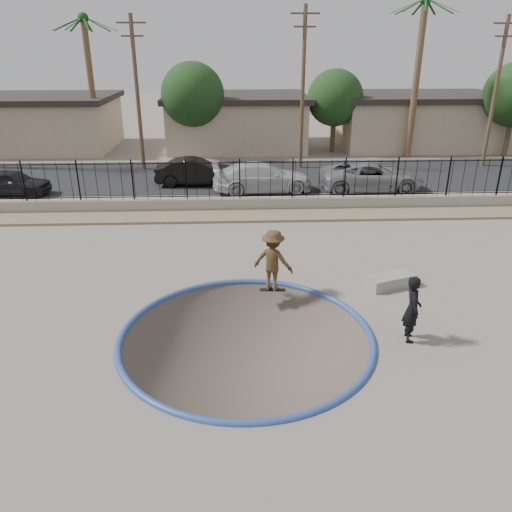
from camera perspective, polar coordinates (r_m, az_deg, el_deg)
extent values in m
cube|color=slate|center=(26.11, -1.85, 4.11)|extent=(120.00, 120.00, 2.20)
torus|color=#2D4992|center=(13.83, -1.13, -9.20)|extent=(7.04, 7.04, 0.20)
cube|color=#8F795D|center=(23.09, -1.79, 4.57)|extent=(42.00, 1.60, 0.11)
cube|color=gray|center=(24.06, -1.84, 5.95)|extent=(42.00, 0.45, 0.60)
cube|color=black|center=(23.94, -1.85, 6.91)|extent=(40.00, 0.04, 0.03)
cube|color=black|center=(23.55, -1.90, 10.61)|extent=(40.00, 0.04, 0.04)
cube|color=black|center=(30.59, -2.02, 9.14)|extent=(90.00, 8.00, 0.04)
cube|color=tan|center=(42.25, -23.64, 13.58)|extent=(11.00, 8.00, 3.50)
cube|color=#2B2623|center=(42.04, -24.07, 16.18)|extent=(11.60, 8.60, 0.40)
cube|color=tan|center=(39.60, -2.22, 14.90)|extent=(10.00, 8.00, 3.50)
cube|color=#2B2623|center=(39.36, -2.26, 17.71)|extent=(10.60, 8.60, 0.40)
cube|color=tan|center=(42.08, 17.86, 14.34)|extent=(12.00, 8.00, 3.50)
cube|color=#2B2623|center=(41.86, 18.20, 16.97)|extent=(12.60, 8.60, 0.40)
cylinder|color=brown|center=(38.08, -18.25, 17.67)|extent=(0.44, 0.44, 9.00)
sphere|color=#164118|center=(38.00, -19.16, 24.32)|extent=(0.70, 0.70, 0.70)
cylinder|color=brown|center=(36.87, 17.82, 18.36)|extent=(0.44, 0.44, 10.00)
cylinder|color=#473323|center=(32.34, -13.39, 17.39)|extent=(0.24, 0.24, 9.00)
cube|color=#473323|center=(32.23, -14.10, 24.46)|extent=(1.70, 0.10, 0.10)
cube|color=#473323|center=(32.21, -13.97, 23.22)|extent=(1.30, 0.10, 0.10)
cylinder|color=#473323|center=(32.08, 5.36, 18.29)|extent=(0.24, 0.24, 9.50)
cube|color=#473323|center=(32.01, 5.67, 25.89)|extent=(1.70, 0.10, 0.10)
cube|color=#473323|center=(31.99, 5.62, 24.63)|extent=(1.30, 0.10, 0.10)
cylinder|color=#473323|center=(35.73, 25.63, 16.33)|extent=(0.24, 0.24, 9.00)
cube|color=#473323|center=(35.63, 26.82, 22.66)|extent=(1.70, 0.10, 0.10)
cube|color=#473323|center=(35.61, 26.60, 21.55)|extent=(1.30, 0.10, 0.10)
cylinder|color=#473323|center=(36.28, -7.04, 13.59)|extent=(0.34, 0.34, 3.00)
sphere|color=#143311|center=(35.94, -7.26, 17.84)|extent=(4.32, 4.32, 4.32)
cylinder|color=#473323|center=(37.88, 8.79, 13.71)|extent=(0.34, 0.34, 2.75)
sphere|color=#143311|center=(37.57, 9.02, 17.43)|extent=(3.96, 3.96, 3.96)
cylinder|color=#473323|center=(40.11, 26.84, 12.26)|extent=(0.34, 0.34, 3.00)
imported|color=brown|center=(15.76, 1.95, -0.83)|extent=(1.49, 1.22, 2.00)
cube|color=black|center=(16.16, 1.91, -3.88)|extent=(0.83, 0.26, 0.02)
cylinder|color=silver|center=(16.11, 0.92, -4.11)|extent=(0.06, 0.03, 0.05)
cylinder|color=silver|center=(16.25, 0.93, -3.86)|extent=(0.06, 0.03, 0.05)
cylinder|color=silver|center=(16.11, 2.89, -4.13)|extent=(0.06, 0.03, 0.05)
cylinder|color=silver|center=(16.25, 2.88, -3.88)|extent=(0.06, 0.03, 0.05)
imported|color=black|center=(13.89, 17.43, -5.78)|extent=(0.52, 0.73, 1.86)
cube|color=gray|center=(17.03, 15.11, -2.73)|extent=(1.74, 1.20, 0.40)
imported|color=black|center=(29.36, -26.13, 7.57)|extent=(4.01, 1.91, 1.32)
imported|color=black|center=(28.55, -6.89, 9.54)|extent=(4.50, 1.63, 1.47)
imported|color=silver|center=(27.01, 0.72, 8.99)|extent=(5.49, 2.65, 1.54)
imported|color=#96989E|center=(27.90, 12.99, 8.86)|extent=(5.64, 2.78, 1.54)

